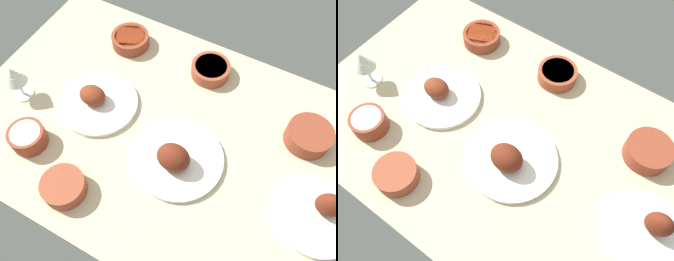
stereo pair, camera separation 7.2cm
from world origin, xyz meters
The scene contains 10 objects.
dining_table centered at (0.00, 0.00, 2.00)cm, with size 140.00×90.00×4.00cm, color #C6B28E.
plate_near_viewer centered at (27.58, 1.16, 5.81)cm, with size 27.36×27.36×7.64cm.
plate_far_side centered at (-52.18, 3.49, 6.44)cm, with size 24.94×24.94×11.08cm.
plate_center_main centered at (-7.29, 7.97, 6.57)cm, with size 29.48×29.48×9.98cm.
bowl_potatoes centered at (18.07, 32.71, 6.92)cm, with size 13.43×13.43×5.34cm.
bowl_cream centered at (38.56, 24.58, 7.39)cm, with size 11.82×11.82×6.27cm.
bowl_pasta centered at (-41.61, -19.57, 7.23)cm, with size 14.90×14.90×5.96cm.
bowl_sauce centered at (32.46, -28.94, 6.66)cm, with size 14.48×14.48×4.86cm.
bowl_soup centered at (-1.46, -30.24, 6.59)cm, with size 14.30×14.30×4.72cm.
wine_glass centered at (53.47, 10.40, 13.93)cm, with size 7.60×7.60×14.00cm.
Camera 2 is at (-34.11, 47.68, 105.71)cm, focal length 37.21 mm.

